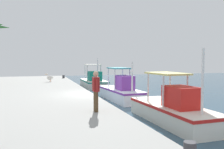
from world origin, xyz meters
The scene contains 7 objects.
quay_pier centered at (0.00, -5.00, 0.40)m, with size 36.00×10.00×0.80m, color #9E9E99.
fishing_boat_nearest centered at (-10.63, 2.47, 0.58)m, with size 5.29×2.27×3.03m.
fishing_boat_second centered at (-1.51, 2.40, 0.63)m, with size 5.04×1.96×2.76m.
fishing_boat_third centered at (4.97, 2.59, 0.61)m, with size 5.44×1.93×3.32m.
pelican centered at (-9.37, -2.17, 1.20)m, with size 0.60×0.95×0.82m.
fisherman_standing centered at (5.13, -1.06, 1.70)m, with size 0.61×0.27×1.63m.
mooring_bollard_nearest centered at (-13.54, -0.45, 0.98)m, with size 0.27×0.27×0.35m, color #333338.
Camera 1 is at (14.37, -3.26, 2.86)m, focal length 38.22 mm.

